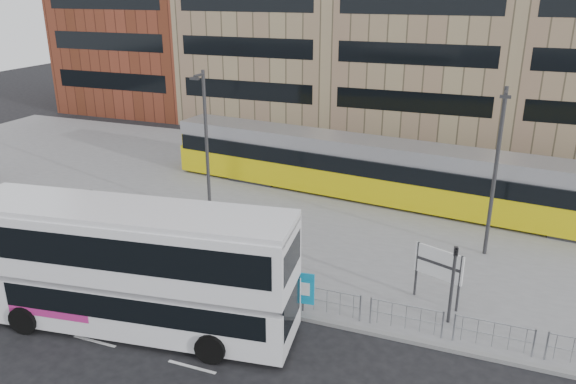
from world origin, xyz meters
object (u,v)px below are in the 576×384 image
(tram, at_px, (403,174))
(pedestrian, at_px, (94,206))
(double_decker_bus, at_px, (131,264))
(traffic_light_east, at_px, (453,275))
(station_sign, at_px, (438,266))
(lamp_post_east, at_px, (496,167))
(lamp_post_west, at_px, (206,140))
(traffic_light_west, at_px, (167,239))
(ad_panel, at_px, (303,289))

(tram, relative_size, pedestrian, 16.50)
(double_decker_bus, height_order, tram, double_decker_bus)
(tram, distance_m, traffic_light_east, 12.34)
(pedestrian, bearing_deg, traffic_light_east, -101.16)
(station_sign, distance_m, lamp_post_east, 6.11)
(tram, distance_m, pedestrian, 17.10)
(lamp_post_west, bearing_deg, traffic_light_west, -74.88)
(lamp_post_west, height_order, lamp_post_east, lamp_post_west)
(ad_panel, height_order, pedestrian, pedestrian)
(station_sign, height_order, lamp_post_west, lamp_post_west)
(ad_panel, xyz_separation_m, pedestrian, (-13.30, 4.23, -0.06))
(double_decker_bus, bearing_deg, lamp_post_east, 34.67)
(traffic_light_west, xyz_separation_m, traffic_light_east, (11.38, 1.15, 0.00))
(ad_panel, bearing_deg, station_sign, 21.48)
(ad_panel, bearing_deg, pedestrian, 156.16)
(tram, height_order, ad_panel, tram)
(traffic_light_east, relative_size, lamp_post_east, 0.39)
(station_sign, xyz_separation_m, pedestrian, (-17.99, 1.77, -0.72))
(tram, bearing_deg, traffic_light_east, -64.61)
(tram, xyz_separation_m, lamp_post_west, (-9.28, -6.00, 2.58))
(double_decker_bus, distance_m, pedestrian, 10.74)
(station_sign, xyz_separation_m, traffic_light_east, (0.65, -1.21, 0.35))
(tram, height_order, traffic_light_east, tram)
(traffic_light_west, distance_m, lamp_post_west, 7.47)
(station_sign, distance_m, traffic_light_west, 10.99)
(pedestrian, bearing_deg, tram, -61.40)
(double_decker_bus, xyz_separation_m, lamp_post_east, (11.82, 10.72, 1.87))
(ad_panel, relative_size, traffic_light_east, 0.53)
(traffic_light_east, bearing_deg, double_decker_bus, -170.72)
(traffic_light_east, height_order, lamp_post_west, lamp_post_west)
(double_decker_bus, height_order, lamp_post_east, lamp_post_east)
(traffic_light_east, bearing_deg, lamp_post_west, 144.60)
(traffic_light_east, distance_m, lamp_post_east, 6.93)
(traffic_light_west, bearing_deg, station_sign, 14.11)
(tram, height_order, lamp_post_west, lamp_post_west)
(station_sign, distance_m, lamp_post_west, 13.63)
(station_sign, relative_size, ad_panel, 1.43)
(lamp_post_west, bearing_deg, ad_panel, -41.36)
(station_sign, bearing_deg, traffic_light_west, -146.62)
(double_decker_bus, bearing_deg, pedestrian, 129.54)
(tram, bearing_deg, lamp_post_east, -40.10)
(tram, height_order, traffic_light_west, tram)
(ad_panel, xyz_separation_m, traffic_light_east, (5.34, 1.25, 1.01))
(double_decker_bus, xyz_separation_m, traffic_light_west, (-0.52, 3.11, -0.45))
(traffic_light_west, bearing_deg, lamp_post_west, 106.84)
(lamp_post_east, bearing_deg, station_sign, -107.01)
(pedestrian, height_order, traffic_light_east, traffic_light_east)
(double_decker_bus, relative_size, lamp_post_west, 1.54)
(lamp_post_west, bearing_deg, lamp_post_east, 3.10)
(double_decker_bus, distance_m, ad_panel, 6.45)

